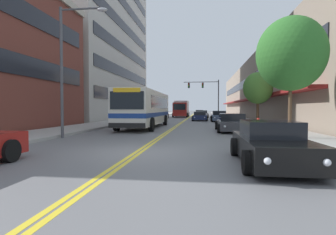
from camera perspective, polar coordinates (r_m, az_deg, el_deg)
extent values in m
plane|color=slate|center=(46.66, 4.58, 0.00)|extent=(240.00, 240.00, 0.00)
cube|color=#9E9B96|center=(47.60, -4.29, 0.14)|extent=(3.70, 106.00, 0.17)
cube|color=#9E9B96|center=(46.86, 13.59, 0.06)|extent=(3.70, 106.00, 0.17)
cube|color=yellow|center=(46.66, 4.46, 0.01)|extent=(0.14, 106.00, 0.01)
cube|color=yellow|center=(46.65, 4.70, 0.01)|extent=(0.14, 106.00, 0.01)
cube|color=black|center=(20.62, -27.88, 9.74)|extent=(0.08, 14.61, 1.40)
cube|color=black|center=(21.42, -28.05, 19.32)|extent=(0.08, 14.61, 1.40)
cube|color=#BCB7AD|center=(45.85, -16.47, 17.57)|extent=(12.00, 28.29, 27.98)
cube|color=black|center=(42.13, -8.78, 4.53)|extent=(0.08, 26.03, 1.40)
cube|color=black|center=(42.42, -8.80, 9.25)|extent=(0.08, 26.03, 1.40)
cube|color=black|center=(43.00, -8.83, 13.88)|extent=(0.08, 26.03, 1.40)
cube|color=black|center=(43.86, -8.86, 18.36)|extent=(0.08, 26.03, 1.40)
cube|color=black|center=(44.97, -8.88, 22.64)|extent=(0.08, 26.03, 1.40)
cube|color=gray|center=(47.96, 20.94, 5.52)|extent=(8.00, 68.00, 9.35)
cube|color=maroon|center=(47.04, 15.50, 3.48)|extent=(1.10, 61.20, 0.24)
cube|color=black|center=(47.28, 16.15, 6.99)|extent=(0.08, 61.20, 1.40)
cube|color=silver|center=(22.49, -4.96, 2.11)|extent=(2.50, 11.04, 2.66)
cube|color=navy|center=(22.49, -4.95, 0.75)|extent=(2.52, 11.06, 0.32)
cube|color=black|center=(23.03, -4.66, 3.16)|extent=(2.53, 8.61, 0.96)
cube|color=black|center=(17.13, -8.97, 3.72)|extent=(2.25, 0.04, 1.17)
cube|color=yellow|center=(17.15, -8.99, 5.94)|extent=(1.80, 0.06, 0.28)
cube|color=black|center=(17.14, -8.96, -1.73)|extent=(2.45, 0.08, 0.32)
cylinder|color=black|center=(19.24, -11.09, -1.42)|extent=(0.30, 1.00, 1.00)
cylinder|color=black|center=(18.59, -3.59, -1.51)|extent=(0.30, 1.00, 1.00)
cylinder|color=black|center=(25.76, -6.27, -0.53)|extent=(0.30, 1.00, 1.00)
cylinder|color=black|center=(25.27, -0.63, -0.57)|extent=(0.30, 1.00, 1.00)
cube|color=beige|center=(43.53, -1.45, 0.50)|extent=(1.80, 4.60, 0.59)
cube|color=black|center=(43.70, -1.41, 1.16)|extent=(1.55, 2.02, 0.41)
cylinder|color=black|center=(42.29, -2.98, 0.27)|extent=(0.22, 0.69, 0.69)
cylinder|color=black|center=(41.99, -0.51, 0.26)|extent=(0.22, 0.69, 0.69)
cylinder|color=black|center=(45.09, -2.33, 0.38)|extent=(0.22, 0.69, 0.69)
cylinder|color=black|center=(44.81, 0.00, 0.37)|extent=(0.22, 0.69, 0.69)
sphere|color=silver|center=(41.35, -2.81, 0.46)|extent=(0.16, 0.16, 0.16)
sphere|color=silver|center=(41.14, -1.09, 0.45)|extent=(0.16, 0.16, 0.16)
cube|color=red|center=(45.91, -1.80, 0.62)|extent=(0.18, 0.04, 0.10)
cube|color=red|center=(45.72, -0.20, 0.61)|extent=(0.18, 0.04, 0.10)
cylinder|color=black|center=(9.35, -31.05, -6.24)|extent=(0.22, 0.70, 0.70)
cube|color=red|center=(10.18, -29.19, -4.28)|extent=(0.18, 0.04, 0.10)
cube|color=black|center=(8.28, 21.42, -6.19)|extent=(1.71, 4.27, 0.63)
cube|color=black|center=(8.39, 21.19, -2.29)|extent=(1.47, 1.88, 0.48)
cylinder|color=black|center=(6.86, 16.90, -9.32)|extent=(0.22, 0.62, 0.62)
cylinder|color=black|center=(7.35, 30.66, -8.76)|extent=(0.22, 0.62, 0.62)
cylinder|color=black|center=(9.44, 14.26, -6.18)|extent=(0.22, 0.62, 0.62)
cylinder|color=black|center=(9.80, 24.54, -6.00)|extent=(0.22, 0.62, 0.62)
sphere|color=silver|center=(6.07, 20.84, -8.85)|extent=(0.16, 0.16, 0.16)
sphere|color=silver|center=(6.45, 31.34, -8.38)|extent=(0.16, 0.16, 0.16)
cube|color=red|center=(10.26, 15.18, -4.38)|extent=(0.18, 0.04, 0.10)
cube|color=red|center=(10.49, 21.87, -4.31)|extent=(0.18, 0.04, 0.10)
cube|color=#475675|center=(33.20, 11.07, 0.02)|extent=(1.80, 4.31, 0.63)
cube|color=black|center=(33.35, 11.06, 1.00)|extent=(1.55, 1.90, 0.51)
cylinder|color=black|center=(31.82, 9.57, -0.35)|extent=(0.22, 0.69, 0.69)
cylinder|color=black|center=(31.94, 12.87, -0.36)|extent=(0.22, 0.69, 0.69)
cylinder|color=black|center=(34.49, 9.41, -0.16)|extent=(0.22, 0.69, 0.69)
cylinder|color=black|center=(34.60, 12.46, -0.18)|extent=(0.22, 0.69, 0.69)
sphere|color=silver|center=(30.99, 10.16, -0.06)|extent=(0.16, 0.16, 0.16)
sphere|color=silver|center=(31.07, 12.48, -0.07)|extent=(0.16, 0.16, 0.16)
cube|color=red|center=(35.32, 9.81, 0.19)|extent=(0.18, 0.04, 0.10)
cube|color=red|center=(35.40, 11.90, 0.18)|extent=(0.18, 0.04, 0.10)
cube|color=#38383D|center=(19.19, 13.70, -1.57)|extent=(1.93, 4.59, 0.59)
cube|color=black|center=(19.35, 13.66, 0.09)|extent=(1.66, 2.02, 0.51)
cylinder|color=black|center=(17.70, 11.03, -2.35)|extent=(0.22, 0.61, 0.61)
cylinder|color=black|center=(17.93, 17.33, -2.35)|extent=(0.22, 0.61, 0.61)
cylinder|color=black|center=(20.54, 10.54, -1.75)|extent=(0.22, 0.61, 0.61)
cylinder|color=black|center=(20.73, 15.98, -1.76)|extent=(0.22, 0.61, 0.61)
sphere|color=silver|center=(16.82, 12.27, -1.96)|extent=(0.16, 0.16, 0.16)
sphere|color=silver|center=(16.99, 16.81, -1.96)|extent=(0.16, 0.16, 0.16)
cube|color=red|center=(21.42, 11.19, -1.10)|extent=(0.18, 0.04, 0.10)
cube|color=red|center=(21.56, 14.87, -1.11)|extent=(0.18, 0.04, 0.10)
cube|color=#B7B7BC|center=(45.97, 7.51, 0.61)|extent=(1.82, 4.42, 0.68)
cube|color=black|center=(46.13, 7.51, 1.29)|extent=(1.57, 1.94, 0.42)
cylinder|color=black|center=(44.61, 6.31, 0.32)|extent=(0.22, 0.66, 0.66)
cylinder|color=black|center=(44.61, 8.70, 0.31)|extent=(0.22, 0.66, 0.66)
cylinder|color=black|center=(47.35, 6.38, 0.42)|extent=(0.22, 0.66, 0.66)
cylinder|color=black|center=(47.35, 8.64, 0.41)|extent=(0.22, 0.66, 0.66)
sphere|color=silver|center=(43.74, 6.67, 0.58)|extent=(0.16, 0.16, 0.16)
sphere|color=silver|center=(43.74, 8.34, 0.57)|extent=(0.16, 0.16, 0.16)
cube|color=red|center=(48.19, 6.73, 0.71)|extent=(0.18, 0.04, 0.10)
cube|color=red|center=(48.19, 8.29, 0.71)|extent=(0.18, 0.04, 0.10)
cube|color=#19234C|center=(35.28, 6.93, 0.09)|extent=(1.79, 4.36, 0.56)
cube|color=black|center=(35.44, 6.94, 0.92)|extent=(1.54, 1.92, 0.45)
cylinder|color=black|center=(33.95, 5.36, -0.19)|extent=(0.22, 0.67, 0.67)
cylinder|color=black|center=(33.93, 8.45, -0.21)|extent=(0.22, 0.67, 0.67)
cylinder|color=black|center=(36.65, 5.52, -0.03)|extent=(0.22, 0.67, 0.67)
cylinder|color=black|center=(36.63, 8.38, -0.05)|extent=(0.22, 0.67, 0.67)
sphere|color=silver|center=(33.09, 5.81, 0.02)|extent=(0.16, 0.16, 0.16)
sphere|color=silver|center=(33.08, 7.98, 0.01)|extent=(0.16, 0.16, 0.16)
cube|color=red|center=(37.47, 5.98, 0.25)|extent=(0.18, 0.04, 0.10)
cube|color=red|center=(37.46, 7.95, 0.24)|extent=(0.18, 0.04, 0.10)
cube|color=#232328|center=(61.75, 6.85, 0.93)|extent=(1.89, 4.65, 0.61)
cube|color=black|center=(61.92, 6.86, 1.42)|extent=(1.62, 2.05, 0.45)
cylinder|color=black|center=(60.33, 5.92, 0.75)|extent=(0.22, 0.63, 0.63)
cylinder|color=black|center=(60.31, 7.75, 0.75)|extent=(0.22, 0.63, 0.63)
cylinder|color=black|center=(63.21, 5.99, 0.81)|extent=(0.22, 0.63, 0.63)
cylinder|color=black|center=(63.19, 7.74, 0.80)|extent=(0.22, 0.63, 0.63)
sphere|color=silver|center=(59.41, 6.19, 0.92)|extent=(0.16, 0.16, 0.16)
sphere|color=silver|center=(59.40, 7.46, 0.91)|extent=(0.16, 0.16, 0.16)
cube|color=red|center=(64.09, 6.27, 1.00)|extent=(0.18, 0.04, 0.10)
cube|color=red|center=(64.08, 7.48, 0.99)|extent=(0.18, 0.04, 0.10)
cube|color=maroon|center=(47.26, 2.63, 1.79)|extent=(2.48, 2.26, 2.40)
cube|color=black|center=(46.12, 2.51, 2.33)|extent=(2.11, 0.04, 1.06)
cube|color=white|center=(51.01, 2.99, 2.03)|extent=(2.53, 5.26, 2.79)
cylinder|color=black|center=(47.40, 1.10, 0.55)|extent=(0.28, 0.84, 0.84)
cylinder|color=black|center=(47.19, 4.17, 0.54)|extent=(0.28, 0.84, 0.84)
cylinder|color=black|center=(52.71, 1.75, 0.70)|extent=(0.28, 0.84, 0.84)
cylinder|color=black|center=(52.52, 4.51, 0.69)|extent=(0.28, 0.84, 0.84)
cylinder|color=#47474C|center=(47.72, 10.92, 4.05)|extent=(0.18, 0.18, 6.72)
cylinder|color=#47474C|center=(47.84, 7.19, 7.68)|extent=(6.22, 0.11, 0.11)
cube|color=black|center=(47.79, 7.56, 6.96)|extent=(0.34, 0.26, 0.92)
sphere|color=red|center=(47.65, 7.57, 7.31)|extent=(0.18, 0.18, 0.18)
sphere|color=yellow|center=(47.63, 7.56, 6.98)|extent=(0.18, 0.18, 0.18)
sphere|color=green|center=(47.60, 7.56, 6.65)|extent=(0.18, 0.18, 0.18)
cylinder|color=black|center=(47.84, 7.57, 7.59)|extent=(0.02, 0.02, 0.14)
cube|color=black|center=(47.85, 4.56, 6.97)|extent=(0.34, 0.26, 0.92)
sphere|color=red|center=(47.71, 4.55, 7.31)|extent=(0.18, 0.18, 0.18)
sphere|color=yellow|center=(47.69, 4.55, 6.98)|extent=(0.18, 0.18, 0.18)
sphere|color=green|center=(47.67, 4.55, 6.65)|extent=(0.18, 0.18, 0.18)
cylinder|color=black|center=(47.90, 4.57, 7.60)|extent=(0.02, 0.02, 0.14)
cylinder|color=#47474C|center=(15.67, -22.16, 8.93)|extent=(0.16, 0.16, 7.14)
cylinder|color=#47474C|center=(15.93, -18.37, 21.53)|extent=(2.36, 0.10, 0.10)
ellipsoid|color=#B2B2B7|center=(15.46, -14.13, 21.81)|extent=(0.56, 0.28, 0.20)
cylinder|color=brown|center=(14.68, 25.01, 1.49)|extent=(0.17, 0.17, 2.78)
ellipsoid|color=#2D6B28|center=(14.93, 25.18, 12.40)|extent=(3.38, 3.38, 3.72)
cylinder|color=brown|center=(24.32, 18.91, 1.00)|extent=(0.24, 0.24, 2.18)
ellipsoid|color=#42752D|center=(24.38, 18.97, 6.10)|extent=(2.53, 2.53, 2.79)
cylinder|color=red|center=(17.86, 19.05, -1.70)|extent=(0.21, 0.21, 0.71)
sphere|color=red|center=(17.84, 19.07, -0.40)|extent=(0.19, 0.19, 0.19)
cylinder|color=red|center=(17.82, 18.60, -1.45)|extent=(0.08, 0.09, 0.09)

